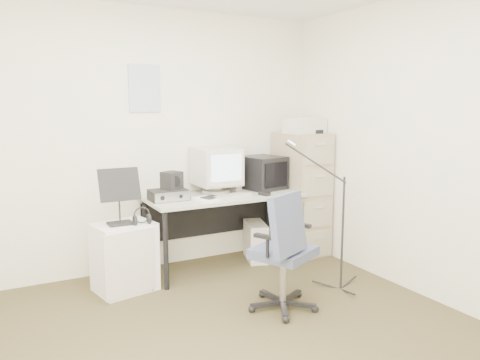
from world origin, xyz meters
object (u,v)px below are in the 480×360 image
filing_cabinet (301,194)px  office_chair (283,250)px  side_cart (124,257)px  desk (223,231)px

filing_cabinet → office_chair: size_ratio=1.36×
office_chair → side_cart: bearing=110.3°
desk → office_chair: office_chair is taller
filing_cabinet → office_chair: (-0.97, -1.13, -0.17)m
filing_cabinet → desk: size_ratio=0.87×
desk → office_chair: size_ratio=1.57×
desk → side_cart: size_ratio=2.52×
filing_cabinet → side_cart: 2.01m
office_chair → side_cart: 1.40m
filing_cabinet → office_chair: bearing=-130.6°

